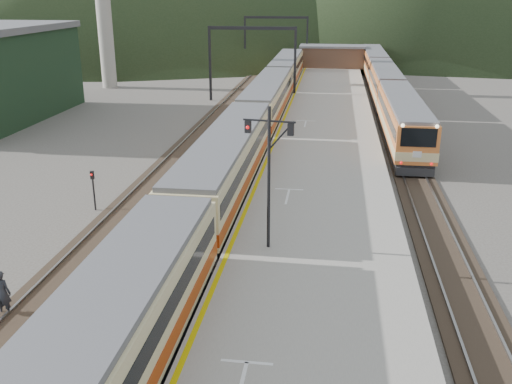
# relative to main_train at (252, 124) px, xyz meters

# --- Properties ---
(track_main) EXTENTS (2.60, 200.00, 0.23)m
(track_main) POSITION_rel_main_train_xyz_m (0.00, 5.18, -1.98)
(track_main) COLOR black
(track_main) RESTS_ON ground
(track_far) EXTENTS (2.60, 200.00, 0.23)m
(track_far) POSITION_rel_main_train_xyz_m (-5.00, 5.18, -1.98)
(track_far) COLOR black
(track_far) RESTS_ON ground
(track_second) EXTENTS (2.60, 200.00, 0.23)m
(track_second) POSITION_rel_main_train_xyz_m (11.50, 5.18, -1.98)
(track_second) COLOR black
(track_second) RESTS_ON ground
(platform) EXTENTS (8.00, 100.00, 1.00)m
(platform) POSITION_rel_main_train_xyz_m (5.60, 3.18, -1.55)
(platform) COLOR gray
(platform) RESTS_ON ground
(gantry_near) EXTENTS (9.55, 0.25, 8.00)m
(gantry_near) POSITION_rel_main_train_xyz_m (-2.85, 20.18, 3.54)
(gantry_near) COLOR black
(gantry_near) RESTS_ON ground
(gantry_far) EXTENTS (9.55, 0.25, 8.00)m
(gantry_far) POSITION_rel_main_train_xyz_m (-2.85, 45.18, 3.54)
(gantry_far) COLOR black
(gantry_far) RESTS_ON ground
(station_shed) EXTENTS (9.40, 4.40, 3.10)m
(station_shed) POSITION_rel_main_train_xyz_m (5.60, 43.18, 0.52)
(station_shed) COLOR #4E3628
(station_shed) RESTS_ON platform
(main_train) EXTENTS (2.98, 81.55, 3.63)m
(main_train) POSITION_rel_main_train_xyz_m (0.00, 0.00, 0.00)
(main_train) COLOR #D2C085
(main_train) RESTS_ON track_main
(second_train) EXTENTS (2.71, 55.64, 3.31)m
(second_train) POSITION_rel_main_train_xyz_m (11.50, 21.97, -0.16)
(second_train) COLOR orange
(second_train) RESTS_ON track_second
(signal_mast) EXTENTS (2.19, 0.46, 6.21)m
(signal_mast) POSITION_rel_main_train_xyz_m (3.50, -19.34, 2.77)
(signal_mast) COLOR black
(signal_mast) RESTS_ON platform
(short_signal_b) EXTENTS (0.26, 0.21, 2.27)m
(short_signal_b) POSITION_rel_main_train_xyz_m (-2.17, -1.05, -0.58)
(short_signal_b) COLOR black
(short_signal_b) RESTS_ON ground
(short_signal_c) EXTENTS (0.26, 0.23, 2.27)m
(short_signal_c) POSITION_rel_main_train_xyz_m (-6.89, -13.70, -0.58)
(short_signal_c) COLOR black
(short_signal_c) RESTS_ON ground
(worker) EXTENTS (0.68, 0.45, 1.83)m
(worker) POSITION_rel_main_train_xyz_m (-5.94, -24.57, -1.13)
(worker) COLOR black
(worker) RESTS_ON ground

